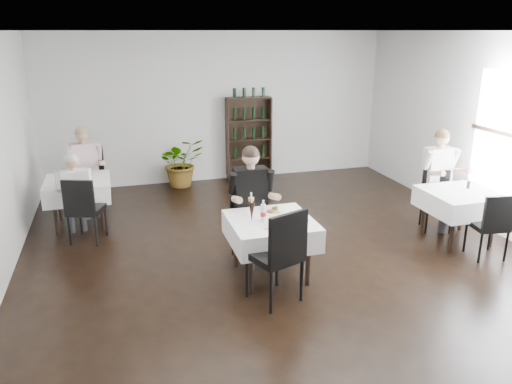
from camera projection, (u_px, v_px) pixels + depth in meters
room_shell at (295, 161)px, 6.03m from camera, size 9.00×9.00×9.00m
wine_shelf at (249, 139)px, 10.33m from camera, size 0.90×0.28×1.75m
main_table at (271, 231)px, 6.22m from camera, size 1.03×1.03×0.77m
left_table at (78, 189)px, 7.87m from camera, size 0.98×0.98×0.77m
right_table at (460, 201)px, 7.29m from camera, size 0.98×0.98×0.77m
potted_tree at (181, 162)px, 9.96m from camera, size 1.02×0.93×0.98m
main_chair_far at (247, 222)px, 6.84m from camera, size 0.46×0.46×0.87m
main_chair_near at (280, 251)px, 5.59m from camera, size 0.67×0.67×1.14m
left_chair_far at (88, 175)px, 8.56m from camera, size 0.61×0.62×1.13m
left_chair_near at (83, 206)px, 7.23m from camera, size 0.59×0.59×1.00m
right_chair_far at (436, 196)px, 7.82m from camera, size 0.54×0.54×0.92m
right_chair_near at (492, 222)px, 6.72m from camera, size 0.49×0.49×0.95m
diner_main at (252, 196)px, 6.60m from camera, size 0.60×0.60×1.58m
diner_left_far at (86, 164)px, 8.36m from camera, size 0.61×0.63×1.49m
diner_left_near at (75, 189)px, 7.35m from camera, size 0.54×0.56×1.33m
diner_right_far at (441, 171)px, 7.81m from camera, size 0.60×0.60×1.56m
plate_far at (273, 211)px, 6.40m from camera, size 0.29×0.29×0.07m
plate_near at (276, 224)px, 5.99m from camera, size 0.34×0.34×0.09m
pilsner_dark at (252, 212)px, 6.07m from camera, size 0.07×0.07×0.31m
pilsner_lager at (251, 208)px, 6.18m from camera, size 0.08×0.08×0.34m
coke_bottle at (263, 213)px, 6.10m from camera, size 0.07×0.07×0.27m
napkin_cutlery at (300, 220)px, 6.13m from camera, size 0.22×0.20×0.02m
pepper_mill at (468, 185)px, 7.37m from camera, size 0.05×0.05×0.11m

